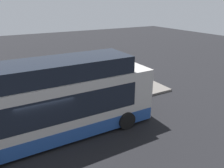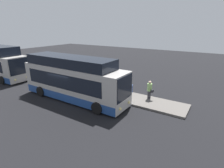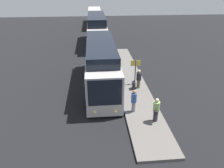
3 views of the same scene
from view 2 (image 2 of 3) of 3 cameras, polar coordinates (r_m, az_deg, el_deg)
ground at (r=16.94m, az=-13.83°, el=-4.48°), size 80.00×80.00×0.00m
platform at (r=18.86m, az=-7.57°, el=-1.45°), size 20.00×2.59×0.17m
bus_lead at (r=16.15m, az=-12.58°, el=1.15°), size 10.55×2.84×3.91m
passenger_boarding at (r=15.27m, az=6.04°, el=-2.18°), size 0.55×0.55×1.70m
passenger_waiting at (r=17.97m, az=-2.89°, el=0.95°), size 0.55×0.55×1.66m
passenger_with_bags at (r=15.89m, az=12.18°, el=-1.75°), size 0.68×0.54×1.69m
suitcase at (r=17.66m, az=-3.12°, el=-1.26°), size 0.42×0.24×0.90m
sign_post at (r=18.16m, az=-5.37°, el=3.09°), size 0.10×0.88×2.26m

